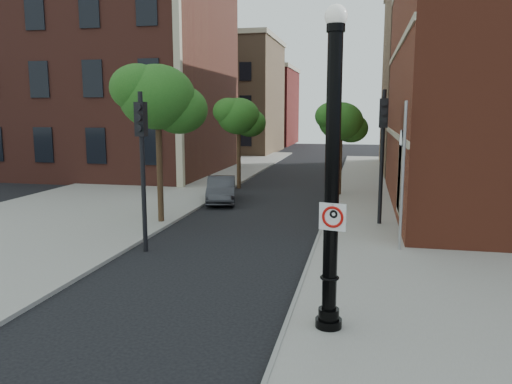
% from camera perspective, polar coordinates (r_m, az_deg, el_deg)
% --- Properties ---
extents(ground, '(120.00, 120.00, 0.00)m').
position_cam_1_polar(ground, '(12.20, -5.77, -12.96)').
color(ground, black).
rests_on(ground, ground).
extents(sidewalk_right, '(8.00, 60.00, 0.12)m').
position_cam_1_polar(sidewalk_right, '(21.37, 18.51, -3.50)').
color(sidewalk_right, gray).
rests_on(sidewalk_right, ground).
extents(sidewalk_left, '(10.00, 50.00, 0.12)m').
position_cam_1_polar(sidewalk_left, '(31.68, -11.31, 0.84)').
color(sidewalk_left, gray).
rests_on(sidewalk_left, ground).
extents(curb_edge, '(0.10, 60.00, 0.14)m').
position_cam_1_polar(curb_edge, '(21.28, 7.87, -3.13)').
color(curb_edge, gray).
rests_on(curb_edge, ground).
extents(victorian_building, '(18.60, 14.60, 17.95)m').
position_cam_1_polar(victorian_building, '(40.04, -17.75, 14.78)').
color(victorian_building, brown).
rests_on(victorian_building, ground).
extents(bg_building_tan_a, '(12.00, 12.00, 12.00)m').
position_cam_1_polar(bg_building_tan_a, '(56.91, -3.78, 10.66)').
color(bg_building_tan_a, '#826346').
rests_on(bg_building_tan_a, ground).
extents(bg_building_red, '(12.00, 12.00, 10.00)m').
position_cam_1_polar(bg_building_red, '(70.47, -0.61, 9.59)').
color(bg_building_red, maroon).
rests_on(bg_building_red, ground).
extents(lamppost, '(0.56, 0.56, 6.61)m').
position_cam_1_polar(lamppost, '(10.13, 8.66, 0.32)').
color(lamppost, black).
rests_on(lamppost, ground).
extents(no_parking_sign, '(0.55, 0.15, 0.56)m').
position_cam_1_polar(no_parking_sign, '(10.06, 8.75, -2.81)').
color(no_parking_sign, white).
rests_on(no_parking_sign, ground).
extents(parked_car, '(2.31, 4.18, 1.30)m').
position_cam_1_polar(parked_car, '(25.35, -3.99, 0.27)').
color(parked_car, '#303035').
rests_on(parked_car, ground).
extents(traffic_signal_left, '(0.34, 0.43, 5.21)m').
position_cam_1_polar(traffic_signal_left, '(16.45, -12.93, 5.21)').
color(traffic_signal_left, black).
rests_on(traffic_signal_left, ground).
extents(traffic_signal_right, '(0.35, 0.44, 5.42)m').
position_cam_1_polar(traffic_signal_right, '(20.26, 14.29, 6.28)').
color(traffic_signal_right, black).
rests_on(traffic_signal_right, ground).
extents(utility_pole, '(0.10, 0.10, 4.92)m').
position_cam_1_polar(utility_pole, '(16.64, 16.40, 1.47)').
color(utility_pole, '#999999').
rests_on(utility_pole, ground).
extents(street_tree_a, '(3.56, 3.22, 6.42)m').
position_cam_1_polar(street_tree_a, '(20.48, -11.03, 10.41)').
color(street_tree_a, black).
rests_on(street_tree_a, ground).
extents(street_tree_b, '(2.98, 2.69, 5.36)m').
position_cam_1_polar(street_tree_b, '(29.67, -1.93, 8.54)').
color(street_tree_b, black).
rests_on(street_tree_b, ground).
extents(street_tree_c, '(2.81, 2.54, 5.07)m').
position_cam_1_polar(street_tree_c, '(27.24, 9.73, 7.86)').
color(street_tree_c, black).
rests_on(street_tree_c, ground).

